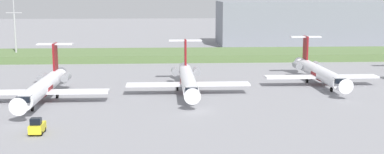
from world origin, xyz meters
The scene contains 8 objects.
ground_plane centered at (0.00, 30.00, 0.00)m, with size 500.00×500.00×0.00m, color gray.
grass_berm centered at (0.00, 64.00, 1.00)m, with size 320.00×20.00×2.00m, color #597542.
regional_jet_second centered at (-26.17, 9.02, 2.54)m, with size 22.81×31.00×9.00m.
regional_jet_third centered at (-0.78, 14.88, 2.54)m, with size 22.81×31.00×9.00m.
regional_jet_fourth centered at (26.44, 21.86, 2.54)m, with size 22.81×31.00×9.00m.
antenna_mast centered at (-46.33, 63.81, 8.32)m, with size 4.40×0.50×19.91m.
distant_hangar centered at (44.53, 100.50, 7.70)m, with size 60.37×23.61×15.40m, color gray.
baggage_tug centered at (-22.19, -12.21, 1.00)m, with size 1.72×3.20×2.30m.
Camera 1 is at (-5.15, -78.51, 18.79)m, focal length 47.29 mm.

